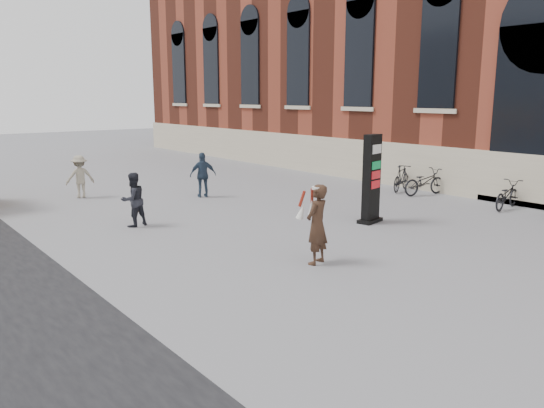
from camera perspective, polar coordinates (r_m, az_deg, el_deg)
ground at (r=12.32m, az=6.49°, el=-6.04°), size 100.00×100.00×0.00m
station at (r=28.12m, az=21.59°, el=19.73°), size 12.15×44.50×19.15m
info_pylon at (r=15.89m, az=10.65°, el=2.66°), size 0.90×0.57×2.62m
woman at (r=11.81m, az=4.81°, el=-2.09°), size 0.81×0.77×1.81m
pedestrian_a at (r=15.73m, az=-14.71°, el=0.45°), size 0.86×0.72×1.57m
pedestrian_b at (r=20.86m, az=-19.96°, el=2.79°), size 1.08×0.70×1.57m
pedestrian_c at (r=19.87m, az=-7.43°, el=3.13°), size 1.06×0.72×1.67m
bike_4 at (r=19.32m, az=23.94°, el=0.90°), size 1.87×0.86×0.94m
bike_6 at (r=20.99m, az=16.07°, el=2.31°), size 2.02×1.03×1.01m
bike_7 at (r=21.62m, az=13.74°, el=2.72°), size 1.79×1.04×1.04m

